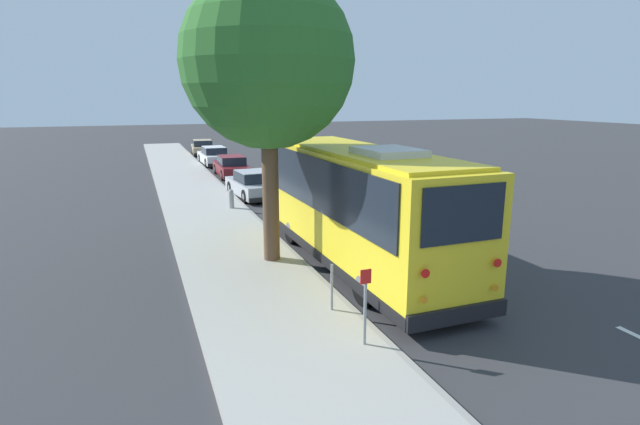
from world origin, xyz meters
The scene contains 14 objects.
ground_plane centered at (0.00, 0.00, 0.00)m, with size 160.00×160.00×0.00m, color #333335.
sidewalk_slab centered at (0.00, 3.30, 0.07)m, with size 80.00×3.34×0.15m, color #A3A099.
curb_strip centered at (0.00, 1.56, 0.07)m, with size 80.00×0.14×0.15m, color gray.
shuttle_bus centered at (-0.96, 0.06, 1.91)m, with size 9.74×2.77×3.56m.
parked_sedan_silver centered at (10.02, 0.59, 0.60)m, with size 4.26×2.07×1.30m.
parked_sedan_maroon centered at (16.86, 0.38, 0.59)m, with size 4.56×1.78×1.28m.
parked_sedan_white centered at (22.74, 0.55, 0.61)m, with size 4.50×1.87×1.32m.
parked_sedan_tan centered at (29.52, 0.47, 0.59)m, with size 4.30×1.97×1.27m.
street_tree centered at (0.11, 2.36, 6.03)m, with size 4.72×4.72×8.64m.
sign_post_near centered at (-5.66, 2.04, 0.93)m, with size 0.06×0.22×1.51m.
sign_post_far centered at (-3.96, 2.04, 0.68)m, with size 0.06×0.06×1.06m.
fire_hydrant centered at (7.29, 2.18, 0.55)m, with size 0.22×0.22×0.81m.
lane_stripe_mid centered at (-1.80, -3.48, 0.00)m, with size 2.40×0.14×0.01m, color silver.
lane_stripe_ahead centered at (4.20, -3.48, 0.00)m, with size 2.40×0.14×0.01m, color silver.
Camera 1 is at (-13.58, 5.90, 4.78)m, focal length 28.00 mm.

